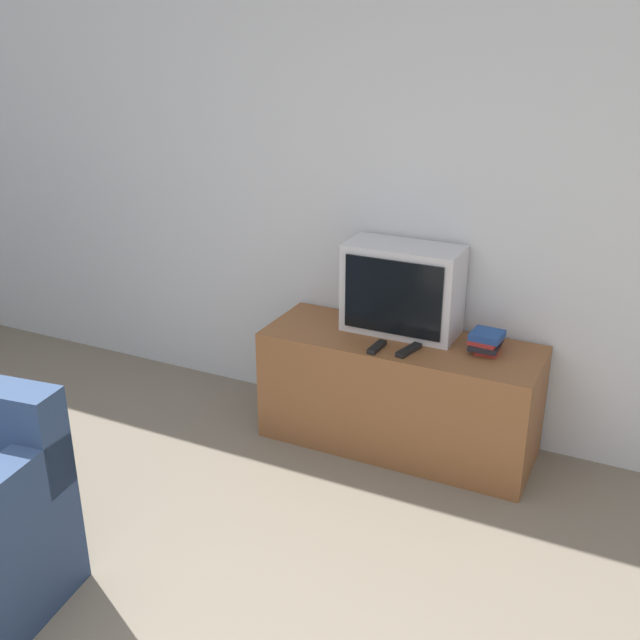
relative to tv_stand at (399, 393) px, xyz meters
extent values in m
cube|color=silver|center=(-0.51, 0.31, 0.99)|extent=(9.00, 0.06, 2.60)
cube|color=brown|center=(0.00, 0.00, 0.00)|extent=(1.43, 0.52, 0.61)
cube|color=silver|center=(-0.04, 0.12, 0.54)|extent=(0.60, 0.28, 0.47)
cube|color=black|center=(-0.04, -0.03, 0.54)|extent=(0.52, 0.01, 0.39)
cube|color=#B72D28|center=(0.43, 0.06, 0.32)|extent=(0.12, 0.17, 0.03)
cube|color=black|center=(0.42, 0.05, 0.34)|extent=(0.15, 0.21, 0.02)
cube|color=#B72D28|center=(0.42, 0.06, 0.36)|extent=(0.15, 0.17, 0.02)
cube|color=#23478E|center=(0.42, 0.06, 0.39)|extent=(0.16, 0.16, 0.03)
cube|color=black|center=(-0.07, -0.16, 0.32)|extent=(0.05, 0.15, 0.02)
cube|color=black|center=(0.09, -0.13, 0.32)|extent=(0.08, 0.18, 0.02)
camera|label=1|loc=(1.16, -3.34, 1.85)|focal=42.00mm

